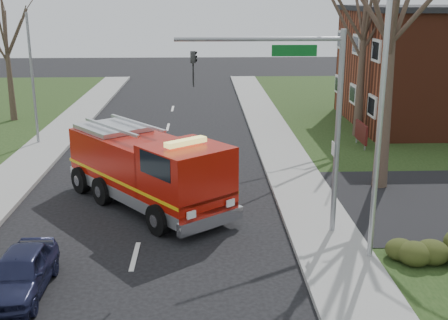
{
  "coord_description": "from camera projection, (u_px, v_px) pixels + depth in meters",
  "views": [
    {
      "loc": [
        2.14,
        -15.95,
        7.73
      ],
      "look_at": [
        2.92,
        3.75,
        2.0
      ],
      "focal_mm": 45.0,
      "sensor_mm": 36.0,
      "label": 1
    }
  ],
  "objects": [
    {
      "name": "parked_car_maroon",
      "position": [
        20.0,
        273.0,
        15.06
      ],
      "size": [
        1.45,
        3.6,
        1.22
      ],
      "primitive_type": "imported",
      "rotation": [
        0.0,
        0.0,
        0.0
      ],
      "color": "#1B1E3D",
      "rests_on": "ground"
    },
    {
      "name": "traffic_signal_mast",
      "position": [
        299.0,
        97.0,
        17.7
      ],
      "size": [
        5.29,
        0.18,
        6.8
      ],
      "color": "gray",
      "rests_on": "ground"
    },
    {
      "name": "streetlight_pole",
      "position": [
        379.0,
        114.0,
        15.9
      ],
      "size": [
        1.48,
        0.16,
        8.4
      ],
      "color": "#B7BABF",
      "rests_on": "ground"
    },
    {
      "name": "health_center_sign",
      "position": [
        361.0,
        133.0,
        29.53
      ],
      "size": [
        0.12,
        2.0,
        1.4
      ],
      "color": "#461210",
      "rests_on": "ground"
    },
    {
      "name": "fire_engine",
      "position": [
        148.0,
        171.0,
        21.24
      ],
      "size": [
        6.8,
        7.64,
        3.1
      ],
      "rotation": [
        0.0,
        0.0,
        0.67
      ],
      "color": "#9E1107",
      "rests_on": "ground"
    },
    {
      "name": "utility_pole_far",
      "position": [
        33.0,
        81.0,
        29.58
      ],
      "size": [
        0.14,
        0.14,
        7.0
      ],
      "primitive_type": "cylinder",
      "color": "gray",
      "rests_on": "ground"
    },
    {
      "name": "bare_tree_near",
      "position": [
        394.0,
        6.0,
        21.43
      ],
      "size": [
        6.0,
        6.0,
        12.0
      ],
      "color": "#392D21",
      "rests_on": "ground"
    },
    {
      "name": "bare_tree_far",
      "position": [
        365.0,
        21.0,
        30.38
      ],
      "size": [
        5.25,
        5.25,
        10.5
      ],
      "color": "#392D21",
      "rests_on": "ground"
    },
    {
      "name": "ground",
      "position": [
        135.0,
        257.0,
        17.38
      ],
      "size": [
        120.0,
        120.0,
        0.0
      ],
      "primitive_type": "plane",
      "color": "black",
      "rests_on": "ground"
    },
    {
      "name": "bare_tree_left",
      "position": [
        5.0,
        34.0,
        34.65
      ],
      "size": [
        4.5,
        4.5,
        9.0
      ],
      "color": "#392D21",
      "rests_on": "ground"
    },
    {
      "name": "sidewalk_right",
      "position": [
        333.0,
        251.0,
        17.6
      ],
      "size": [
        2.4,
        80.0,
        0.15
      ],
      "primitive_type": "cube",
      "color": "gray",
      "rests_on": "ground"
    },
    {
      "name": "hedge_corner",
      "position": [
        435.0,
        248.0,
        16.6
      ],
      "size": [
        2.8,
        2.0,
        0.9
      ],
      "primitive_type": "ellipsoid",
      "color": "#2D3914",
      "rests_on": "lawn_right"
    }
  ]
}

